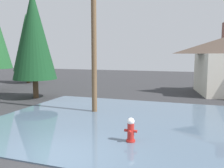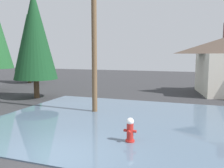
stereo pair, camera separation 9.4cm
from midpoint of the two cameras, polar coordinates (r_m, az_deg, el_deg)
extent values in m
cube|color=#2D2D30|center=(8.05, -13.75, -16.75)|extent=(80.00, 80.00, 0.10)
cube|color=#4C6075|center=(11.57, 3.81, -8.76)|extent=(12.73, 10.31, 0.05)
cylinder|color=#AD231E|center=(8.99, 4.54, -13.26)|extent=(0.33, 0.33, 0.11)
cylinder|color=#AD231E|center=(8.87, 4.57, -11.09)|extent=(0.24, 0.24, 0.61)
sphere|color=white|center=(8.76, 4.59, -8.75)|extent=(0.27, 0.27, 0.27)
cylinder|color=#AD231E|center=(8.91, 3.45, -10.80)|extent=(0.11, 0.10, 0.10)
cylinder|color=#AD231E|center=(8.82, 5.70, -11.00)|extent=(0.11, 0.10, 0.10)
cylinder|color=#AD231E|center=(8.70, 4.26, -11.24)|extent=(0.12, 0.11, 0.12)
cylinder|color=brown|center=(13.12, -4.00, 10.49)|extent=(0.28, 0.28, 7.94)
cylinder|color=#4C3823|center=(28.48, -18.71, 1.62)|extent=(0.38, 0.38, 1.35)
cone|color=#194723|center=(28.40, -19.01, 9.19)|extent=(3.01, 3.01, 6.16)
cylinder|color=#4C3823|center=(18.47, -17.14, -1.00)|extent=(0.39, 0.39, 1.39)
cone|color=#143D1E|center=(18.36, -17.58, 10.99)|extent=(3.08, 3.08, 6.32)
camera|label=1|loc=(0.05, -89.77, 0.03)|focal=38.96mm
camera|label=2|loc=(0.05, 90.23, -0.03)|focal=38.96mm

